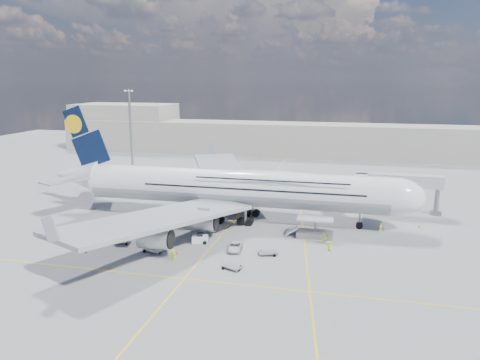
% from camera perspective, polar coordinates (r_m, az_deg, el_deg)
% --- Properties ---
extents(ground, '(300.00, 300.00, 0.00)m').
position_cam_1_polar(ground, '(87.68, -2.28, -6.71)').
color(ground, gray).
rests_on(ground, ground).
extents(taxi_line_main, '(0.25, 220.00, 0.01)m').
position_cam_1_polar(taxi_line_main, '(87.68, -2.28, -6.71)').
color(taxi_line_main, yellow).
rests_on(taxi_line_main, ground).
extents(taxi_line_cross, '(120.00, 0.25, 0.01)m').
position_cam_1_polar(taxi_line_cross, '(69.99, -6.83, -11.87)').
color(taxi_line_cross, yellow).
rests_on(taxi_line_cross, ground).
extents(taxi_line_diag, '(14.16, 99.06, 0.01)m').
position_cam_1_polar(taxi_line_diag, '(94.55, 7.62, -5.38)').
color(taxi_line_diag, yellow).
rests_on(taxi_line_diag, ground).
extents(airliner, '(77.26, 79.15, 23.71)m').
position_cam_1_polar(airliner, '(94.99, -0.53, -0.89)').
color(airliner, white).
rests_on(airliner, ground).
extents(jet_bridge, '(18.80, 12.10, 8.50)m').
position_cam_1_polar(jet_bridge, '(103.20, 17.14, -0.39)').
color(jet_bridge, '#B7B7BC').
rests_on(jet_bridge, ground).
extents(cargo_loader, '(8.53, 3.20, 3.67)m').
position_cam_1_polar(cargo_loader, '(87.21, 9.00, -6.10)').
color(cargo_loader, silver).
rests_on(cargo_loader, ground).
extents(light_mast, '(3.00, 0.70, 25.50)m').
position_cam_1_polar(light_mast, '(140.44, -13.17, 5.72)').
color(light_mast, gray).
rests_on(light_mast, ground).
extents(terminal, '(180.00, 16.00, 12.00)m').
position_cam_1_polar(terminal, '(177.62, 6.08, 4.96)').
color(terminal, '#B2AD9E').
rests_on(terminal, ground).
extents(hangar, '(40.00, 22.00, 18.00)m').
position_cam_1_polar(hangar, '(203.17, -13.79, 6.45)').
color(hangar, '#B2AD9E').
rests_on(hangar, ground).
extents(tree_line, '(160.00, 6.00, 8.00)m').
position_cam_1_polar(tree_line, '(221.74, 17.99, 5.37)').
color(tree_line, '#193814').
rests_on(tree_line, ground).
extents(dolly_row_a, '(3.57, 2.67, 0.47)m').
position_cam_1_polar(dolly_row_a, '(85.17, -10.48, -7.24)').
color(dolly_row_a, gray).
rests_on(dolly_row_a, ground).
extents(dolly_row_b, '(3.75, 2.85, 0.49)m').
position_cam_1_polar(dolly_row_b, '(80.65, -10.52, -8.36)').
color(dolly_row_b, gray).
rests_on(dolly_row_b, ground).
extents(dolly_row_c, '(3.11, 1.93, 1.86)m').
position_cam_1_polar(dolly_row_c, '(85.60, -14.23, -6.87)').
color(dolly_row_c, gray).
rests_on(dolly_row_c, ground).
extents(dolly_back, '(3.00, 2.52, 0.39)m').
position_cam_1_polar(dolly_back, '(93.10, -15.53, -5.83)').
color(dolly_back, gray).
rests_on(dolly_back, ground).
extents(dolly_nose_far, '(3.46, 2.78, 0.45)m').
position_cam_1_polar(dolly_nose_far, '(72.70, -1.02, -10.54)').
color(dolly_nose_far, gray).
rests_on(dolly_nose_far, ground).
extents(dolly_nose_near, '(3.51, 2.72, 0.46)m').
position_cam_1_polar(dolly_nose_near, '(78.26, 3.41, -8.84)').
color(dolly_nose_near, gray).
rests_on(dolly_nose_near, ground).
extents(baggage_tug, '(3.12, 2.11, 1.79)m').
position_cam_1_polar(baggage_tug, '(83.54, -4.89, -7.16)').
color(baggage_tug, silver).
rests_on(baggage_tug, ground).
extents(catering_truck_inner, '(7.03, 3.46, 4.03)m').
position_cam_1_polar(catering_truck_inner, '(111.36, -2.24, -1.55)').
color(catering_truck_inner, gray).
rests_on(catering_truck_inner, ground).
extents(catering_truck_outer, '(6.87, 3.11, 3.99)m').
position_cam_1_polar(catering_truck_outer, '(124.49, -5.17, -0.12)').
color(catering_truck_outer, gray).
rests_on(catering_truck_outer, ground).
extents(service_van, '(2.54, 4.84, 1.30)m').
position_cam_1_polar(service_van, '(79.89, -0.62, -8.15)').
color(service_van, silver).
rests_on(service_van, ground).
extents(crew_nose, '(0.81, 0.69, 1.87)m').
position_cam_1_polar(crew_nose, '(92.50, 16.80, -5.61)').
color(crew_nose, '#D3FF1A').
rests_on(crew_nose, ground).
extents(crew_loader, '(1.12, 1.13, 1.84)m').
position_cam_1_polar(crew_loader, '(84.27, 10.23, -7.04)').
color(crew_loader, '#CCFF1A').
rests_on(crew_loader, ground).
extents(crew_wing, '(0.44, 1.02, 1.72)m').
position_cam_1_polar(crew_wing, '(83.19, -8.90, -7.30)').
color(crew_wing, '#A4EB18').
rests_on(crew_wing, ground).
extents(crew_van, '(0.87, 0.91, 1.57)m').
position_cam_1_polar(crew_van, '(81.04, 10.87, -7.97)').
color(crew_van, '#E4FF1A').
rests_on(crew_van, ground).
extents(crew_tug, '(1.48, 1.20, 1.99)m').
position_cam_1_polar(crew_tug, '(76.11, -8.19, -9.06)').
color(crew_tug, '#CDF219').
rests_on(crew_tug, ground).
extents(cone_nose, '(0.48, 0.48, 0.61)m').
position_cam_1_polar(cone_nose, '(98.01, 21.02, -5.30)').
color(cone_nose, orange).
rests_on(cone_nose, ground).
extents(cone_wing_left_inner, '(0.49, 0.49, 0.62)m').
position_cam_1_polar(cone_wing_left_inner, '(109.94, -6.90, -2.67)').
color(cone_wing_left_inner, orange).
rests_on(cone_wing_left_inner, ground).
extents(cone_wing_left_outer, '(0.40, 0.40, 0.50)m').
position_cam_1_polar(cone_wing_left_outer, '(128.61, -6.11, -0.47)').
color(cone_wing_left_outer, orange).
rests_on(cone_wing_left_outer, ground).
extents(cone_wing_right_inner, '(0.44, 0.44, 0.56)m').
position_cam_1_polar(cone_wing_right_inner, '(79.18, -7.71, -8.75)').
color(cone_wing_right_inner, orange).
rests_on(cone_wing_right_inner, ground).
extents(cone_wing_right_outer, '(0.50, 0.50, 0.64)m').
position_cam_1_polar(cone_wing_right_outer, '(83.18, -18.28, -8.20)').
color(cone_wing_right_outer, orange).
rests_on(cone_wing_right_outer, ground).
extents(cone_tail, '(0.40, 0.40, 0.50)m').
position_cam_1_polar(cone_tail, '(109.11, -17.33, -3.30)').
color(cone_tail, orange).
rests_on(cone_tail, ground).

